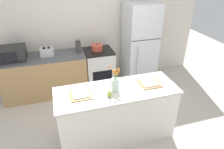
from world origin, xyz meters
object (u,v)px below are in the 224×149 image
object	(u,v)px
pear_figurine	(109,94)
microwave	(12,53)
plate_setting_left	(81,94)
cooking_pot	(97,47)
toaster	(47,52)
stove_range	(99,69)
refrigerator	(140,45)
knife_block	(78,47)
flower_vase	(115,83)
plate_setting_right	(149,83)

from	to	relation	value
pear_figurine	microwave	xyz separation A→B (m)	(-1.43, 1.73, 0.06)
plate_setting_left	cooking_pot	distance (m)	1.72
pear_figurine	toaster	xyz separation A→B (m)	(-0.80, 1.74, 0.01)
stove_range	refrigerator	bearing A→B (deg)	0.04
cooking_pot	knife_block	bearing A→B (deg)	179.49
flower_vase	plate_setting_right	bearing A→B (deg)	3.10
refrigerator	toaster	distance (m)	2.00
pear_figurine	plate_setting_right	distance (m)	0.69
plate_setting_right	microwave	bearing A→B (deg)	143.15
stove_range	plate_setting_left	xyz separation A→B (m)	(-0.62, -1.58, 0.48)
pear_figurine	flower_vase	bearing A→B (deg)	45.90
plate_setting_left	microwave	distance (m)	1.90
flower_vase	refrigerator	bearing A→B (deg)	56.14
pear_figurine	plate_setting_left	distance (m)	0.41
stove_range	flower_vase	bearing A→B (deg)	-94.60
toaster	microwave	distance (m)	0.63
plate_setting_left	refrigerator	bearing A→B (deg)	45.08
toaster	cooking_pot	world-z (taller)	toaster
flower_vase	plate_setting_right	xyz separation A→B (m)	(0.55, 0.03, -0.12)
flower_vase	microwave	distance (m)	2.23
pear_figurine	cooking_pot	bearing A→B (deg)	82.84
cooking_pot	flower_vase	bearing A→B (deg)	-93.54
refrigerator	microwave	size ratio (longest dim) A/B	3.80
refrigerator	cooking_pot	distance (m)	0.98
refrigerator	microwave	world-z (taller)	refrigerator
pear_figurine	toaster	distance (m)	1.92
plate_setting_left	plate_setting_right	xyz separation A→B (m)	(1.05, 0.00, 0.00)
refrigerator	pear_figurine	world-z (taller)	refrigerator
refrigerator	microwave	bearing A→B (deg)	-179.97
flower_vase	microwave	xyz separation A→B (m)	(-1.55, 1.61, -0.02)
refrigerator	pear_figurine	distance (m)	2.11
microwave	cooking_pot	bearing A→B (deg)	1.15
flower_vase	toaster	size ratio (longest dim) A/B	1.40
refrigerator	microwave	distance (m)	2.63
plate_setting_left	microwave	size ratio (longest dim) A/B	0.65
microwave	refrigerator	bearing A→B (deg)	0.03
stove_range	pear_figurine	distance (m)	1.82
pear_figurine	cooking_pot	xyz separation A→B (m)	(0.22, 1.76, -0.01)
flower_vase	knife_block	world-z (taller)	flower_vase
stove_range	refrigerator	world-z (taller)	refrigerator
cooking_pot	plate_setting_left	bearing A→B (deg)	-110.32
plate_setting_right	microwave	size ratio (longest dim) A/B	0.65
plate_setting_left	knife_block	bearing A→B (deg)	82.81
plate_setting_left	flower_vase	bearing A→B (deg)	-3.47
cooking_pot	microwave	bearing A→B (deg)	-178.85
refrigerator	plate_setting_left	world-z (taller)	refrigerator
plate_setting_left	knife_block	size ratio (longest dim) A/B	1.15
plate_setting_left	toaster	size ratio (longest dim) A/B	1.11
plate_setting_left	cooking_pot	world-z (taller)	cooking_pot
stove_range	knife_block	world-z (taller)	knife_block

